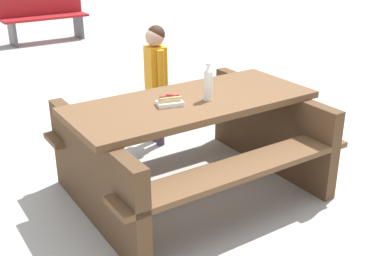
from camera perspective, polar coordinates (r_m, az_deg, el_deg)
The scene contains 6 objects.
ground_plane at distance 3.75m, azimuth -0.00°, elevation -7.41°, with size 30.00×30.00×0.00m, color #B7B2A8.
picnic_table at distance 3.55m, azimuth -0.00°, elevation -1.19°, with size 1.89×1.52×0.75m.
soda_bottle at distance 3.39m, azimuth 1.94°, elevation 5.40°, with size 0.06×0.06×0.27m.
hotdog_tray at distance 3.31m, azimuth -2.69°, elevation 3.23°, with size 0.20×0.14×0.08m.
child_in_coat at distance 4.32m, azimuth -4.33°, elevation 6.91°, with size 0.18×0.28×1.11m.
park_bench_far at distance 9.13m, azimuth -17.28°, elevation 12.68°, with size 1.53×0.52×0.85m.
Camera 1 is at (1.60, 2.82, 1.88)m, focal length 44.62 mm.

